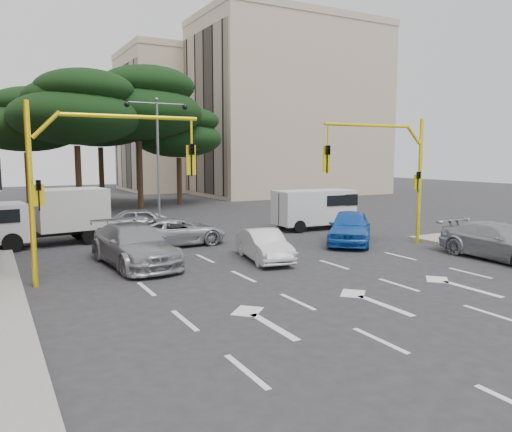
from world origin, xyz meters
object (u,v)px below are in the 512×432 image
(car_silver_cross_a, at_px, (176,232))
(car_silver_parked, at_px, (500,242))
(van_white, at_px, (314,209))
(signal_mast_left, at_px, (88,167))
(car_silver_cross_b, at_px, (144,221))
(car_silver_wagon, at_px, (134,245))
(box_truck_a, at_px, (49,217))
(signal_mast_right, at_px, (392,164))
(street_lamp_center, at_px, (158,137))
(car_blue_compact, at_px, (350,227))
(car_white_hatch, at_px, (264,245))

(car_silver_cross_a, height_order, car_silver_parked, car_silver_parked)
(van_white, bearing_deg, signal_mast_left, -62.34)
(car_silver_cross_b, height_order, car_silver_parked, car_silver_parked)
(car_silver_wagon, relative_size, car_silver_cross_b, 1.33)
(car_silver_cross_a, bearing_deg, car_silver_wagon, 137.56)
(signal_mast_left, distance_m, box_truck_a, 8.42)
(van_white, xyz_separation_m, box_truck_a, (-14.13, 1.69, 0.18))
(car_silver_wagon, distance_m, car_silver_cross_b, 7.86)
(signal_mast_right, distance_m, street_lamp_center, 15.65)
(car_blue_compact, bearing_deg, box_truck_a, -165.24)
(car_silver_cross_a, relative_size, van_white, 1.04)
(car_silver_wagon, relative_size, car_silver_cross_a, 1.16)
(signal_mast_left, distance_m, street_lamp_center, 15.65)
(box_truck_a, bearing_deg, car_blue_compact, -123.92)
(car_white_hatch, xyz_separation_m, car_silver_cross_b, (-2.38, 9.14, 0.08))
(car_silver_parked, bearing_deg, box_truck_a, 142.02)
(car_blue_compact, height_order, car_silver_parked, car_blue_compact)
(street_lamp_center, height_order, car_silver_parked, street_lamp_center)
(street_lamp_center, height_order, car_white_hatch, street_lamp_center)
(street_lamp_center, height_order, van_white, street_lamp_center)
(street_lamp_center, relative_size, car_silver_parked, 1.51)
(car_silver_wagon, xyz_separation_m, van_white, (11.75, 4.62, 0.35))
(car_white_hatch, xyz_separation_m, car_silver_parked, (8.65, -4.42, 0.11))
(car_blue_compact, height_order, car_silver_cross_b, car_blue_compact)
(van_white, bearing_deg, car_blue_compact, -11.86)
(car_silver_parked, height_order, van_white, van_white)
(signal_mast_left, distance_m, car_blue_compact, 12.84)
(car_silver_wagon, height_order, car_silver_cross_b, car_silver_wagon)
(signal_mast_left, distance_m, car_silver_wagon, 4.00)
(street_lamp_center, bearing_deg, signal_mast_right, -64.09)
(car_silver_cross_b, bearing_deg, car_silver_parked, -127.61)
(signal_mast_left, relative_size, car_silver_cross_a, 1.25)
(signal_mast_right, relative_size, car_blue_compact, 1.26)
(car_silver_parked, relative_size, van_white, 1.11)
(car_silver_cross_a, bearing_deg, car_silver_cross_b, 4.36)
(car_white_hatch, distance_m, car_silver_wagon, 5.16)
(car_silver_wagon, bearing_deg, car_silver_parked, -29.11)
(signal_mast_right, height_order, car_silver_wagon, signal_mast_right)
(car_silver_cross_b, bearing_deg, car_silver_cross_a, -161.08)
(car_white_hatch, distance_m, box_truck_a, 10.82)
(signal_mast_right, relative_size, car_silver_cross_a, 1.25)
(car_silver_cross_b, relative_size, box_truck_a, 0.77)
(signal_mast_left, relative_size, car_silver_parked, 1.17)
(signal_mast_left, xyz_separation_m, car_silver_cross_b, (4.40, 9.15, -3.17))
(car_blue_compact, height_order, car_silver_wagon, car_blue_compact)
(signal_mast_right, xyz_separation_m, car_blue_compact, (-1.23, 1.47, -3.07))
(street_lamp_center, height_order, car_silver_wagon, street_lamp_center)
(signal_mast_left, bearing_deg, car_blue_compact, 6.75)
(street_lamp_center, xyz_separation_m, car_blue_compact, (5.58, -12.54, -4.61))
(car_silver_wagon, height_order, car_silver_cross_a, car_silver_wagon)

